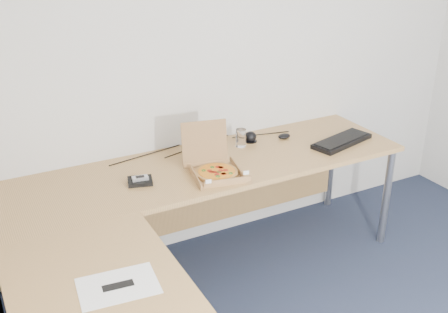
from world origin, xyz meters
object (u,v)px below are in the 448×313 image
desk (187,213)px  wallet (140,181)px  pizza_box (215,169)px  drinking_glass (241,138)px  keyboard (342,141)px

desk → wallet: size_ratio=18.57×
desk → pizza_box: (0.30, 0.28, 0.06)m
desk → drinking_glass: drinking_glass is taller
keyboard → wallet: bearing=162.6°
drinking_glass → desk: bearing=-137.9°
desk → wallet: wallet is taller
desk → keyboard: keyboard is taller
keyboard → wallet: 1.37m
drinking_glass → wallet: 0.78m
pizza_box → drinking_glass: size_ratio=2.74×
pizza_box → desk: bearing=-125.4°
drinking_glass → pizza_box: bearing=-138.5°
desk → keyboard: 1.29m
pizza_box → keyboard: (0.95, 0.03, -0.02)m
pizza_box → keyboard: 0.95m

